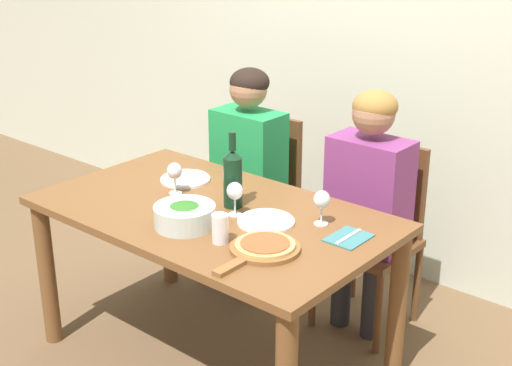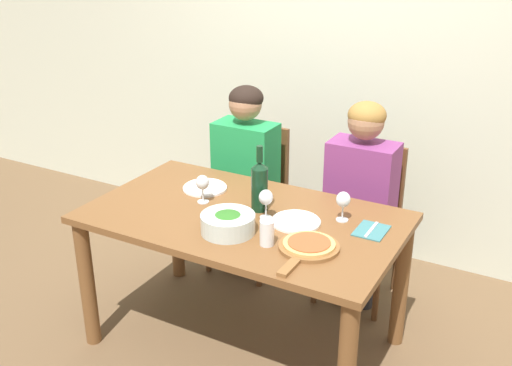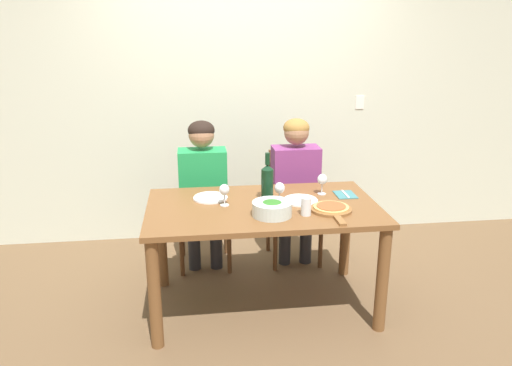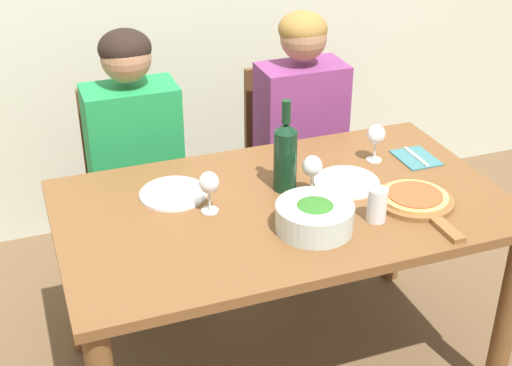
{
  "view_description": "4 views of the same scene",
  "coord_description": "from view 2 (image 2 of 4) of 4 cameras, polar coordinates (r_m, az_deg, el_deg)",
  "views": [
    {
      "loc": [
        1.98,
        -2.07,
        1.99
      ],
      "look_at": [
        0.13,
        0.14,
        0.88
      ],
      "focal_mm": 50.0,
      "sensor_mm": 36.0,
      "label": 1
    },
    {
      "loc": [
        1.36,
        -2.32,
        2.06
      ],
      "look_at": [
        0.08,
        -0.01,
        0.96
      ],
      "focal_mm": 42.0,
      "sensor_mm": 36.0,
      "label": 2
    },
    {
      "loc": [
        -0.46,
        -3.14,
        1.92
      ],
      "look_at": [
        -0.03,
        0.11,
        0.89
      ],
      "focal_mm": 35.0,
      "sensor_mm": 36.0,
      "label": 3
    },
    {
      "loc": [
        -0.83,
        -1.99,
        2.02
      ],
      "look_at": [
        -0.07,
        0.09,
        0.81
      ],
      "focal_mm": 50.0,
      "sensor_mm": 36.0,
      "label": 4
    }
  ],
  "objects": [
    {
      "name": "ground_plane",
      "position": [
        3.39,
        -1.1,
        -14.78
      ],
      "size": [
        40.0,
        40.0,
        0.0
      ],
      "primitive_type": "plane",
      "color": "brown"
    },
    {
      "name": "back_wall",
      "position": [
        4.0,
        8.8,
        12.17
      ],
      "size": [
        10.0,
        0.06,
        2.7
      ],
      "color": "beige",
      "rests_on": "ground"
    },
    {
      "name": "dining_table",
      "position": [
        3.04,
        -1.19,
        -5.06
      ],
      "size": [
        1.56,
        0.91,
        0.77
      ],
      "color": "brown",
      "rests_on": "ground"
    },
    {
      "name": "chair_left",
      "position": [
        3.9,
        -0.27,
        -0.93
      ],
      "size": [
        0.42,
        0.42,
        0.93
      ],
      "color": "brown",
      "rests_on": "ground"
    },
    {
      "name": "chair_right",
      "position": [
        3.62,
        10.25,
        -3.23
      ],
      "size": [
        0.42,
        0.42,
        0.93
      ],
      "color": "brown",
      "rests_on": "ground"
    },
    {
      "name": "person_woman",
      "position": [
        3.72,
        -1.11,
        1.85
      ],
      "size": [
        0.47,
        0.51,
        1.23
      ],
      "color": "#28282D",
      "rests_on": "ground"
    },
    {
      "name": "person_man",
      "position": [
        3.43,
        9.9,
        -0.35
      ],
      "size": [
        0.47,
        0.51,
        1.23
      ],
      "color": "#28282D",
      "rests_on": "ground"
    },
    {
      "name": "wine_bottle",
      "position": [
        2.98,
        0.34,
        -0.18
      ],
      "size": [
        0.08,
        0.08,
        0.34
      ],
      "color": "black",
      "rests_on": "dining_table"
    },
    {
      "name": "broccoli_bowl",
      "position": [
        2.8,
        -2.69,
        -3.83
      ],
      "size": [
        0.26,
        0.26,
        0.1
      ],
      "color": "silver",
      "rests_on": "dining_table"
    },
    {
      "name": "dinner_plate_left",
      "position": [
        3.29,
        -4.88,
        -0.42
      ],
      "size": [
        0.24,
        0.24,
        0.02
      ],
      "color": "white",
      "rests_on": "dining_table"
    },
    {
      "name": "dinner_plate_right",
      "position": [
        2.91,
        3.81,
        -3.66
      ],
      "size": [
        0.24,
        0.24,
        0.02
      ],
      "color": "white",
      "rests_on": "dining_table"
    },
    {
      "name": "pizza_on_board",
      "position": [
        2.67,
        4.99,
        -6.05
      ],
      "size": [
        0.27,
        0.41,
        0.04
      ],
      "color": "brown",
      "rests_on": "dining_table"
    },
    {
      "name": "wine_glass_left",
      "position": [
        3.09,
        -5.12,
        -0.07
      ],
      "size": [
        0.07,
        0.07,
        0.15
      ],
      "color": "silver",
      "rests_on": "dining_table"
    },
    {
      "name": "wine_glass_right",
      "position": [
        2.91,
        8.3,
        -1.7
      ],
      "size": [
        0.07,
        0.07,
        0.15
      ],
      "color": "silver",
      "rests_on": "dining_table"
    },
    {
      "name": "wine_glass_centre",
      "position": [
        2.91,
        0.95,
        -1.51
      ],
      "size": [
        0.07,
        0.07,
        0.15
      ],
      "color": "silver",
      "rests_on": "dining_table"
    },
    {
      "name": "water_tumbler",
      "position": [
        2.68,
        1.05,
        -4.77
      ],
      "size": [
        0.07,
        0.07,
        0.12
      ],
      "color": "silver",
      "rests_on": "dining_table"
    },
    {
      "name": "fork_on_napkin",
      "position": [
        2.88,
        10.93,
        -4.46
      ],
      "size": [
        0.14,
        0.18,
        0.01
      ],
      "color": "#387075",
      "rests_on": "dining_table"
    }
  ]
}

